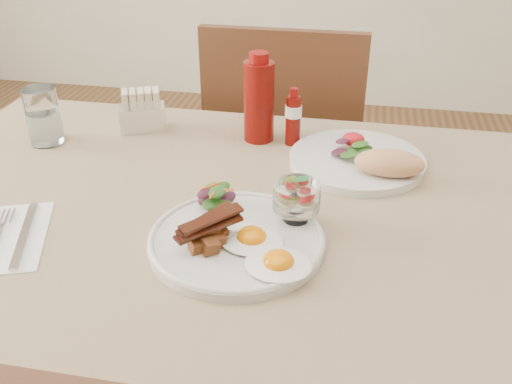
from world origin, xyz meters
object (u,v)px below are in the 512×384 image
(fruit_cup, at_px, (297,197))
(hot_sauce_bottle, at_px, (293,117))
(chair_far, at_px, (286,159))
(second_plate, at_px, (364,160))
(sugar_caddy, at_px, (142,113))
(ketchup_bottle, at_px, (259,100))
(water_glass, at_px, (44,119))
(main_plate, at_px, (237,241))
(table, at_px, (235,253))

(fruit_cup, relative_size, hot_sauce_bottle, 0.63)
(chair_far, bearing_deg, second_plate, -64.64)
(sugar_caddy, bearing_deg, ketchup_bottle, -21.78)
(ketchup_bottle, relative_size, hot_sauce_bottle, 1.54)
(chair_far, relative_size, ketchup_bottle, 4.83)
(ketchup_bottle, bearing_deg, chair_far, 87.85)
(water_glass, bearing_deg, fruit_cup, -21.94)
(chair_far, xyz_separation_m, second_plate, (0.22, -0.46, 0.25))
(main_plate, height_order, second_plate, second_plate)
(table, xyz_separation_m, hot_sauce_bottle, (0.06, 0.29, 0.15))
(fruit_cup, height_order, sugar_caddy, fruit_cup)
(main_plate, xyz_separation_m, sugar_caddy, (-0.30, 0.40, 0.03))
(ketchup_bottle, xyz_separation_m, sugar_caddy, (-0.27, 0.00, -0.05))
(chair_far, xyz_separation_m, sugar_caddy, (-0.28, -0.36, 0.27))
(second_plate, bearing_deg, sugar_caddy, 168.97)
(table, relative_size, second_plate, 4.91)
(main_plate, distance_m, ketchup_bottle, 0.41)
(water_glass, bearing_deg, sugar_caddy, 29.55)
(second_plate, bearing_deg, hot_sauce_bottle, 150.78)
(chair_far, xyz_separation_m, hot_sauce_bottle, (0.06, -0.37, 0.29))
(main_plate, height_order, ketchup_bottle, ketchup_bottle)
(chair_far, distance_m, fruit_cup, 0.76)
(main_plate, relative_size, sugar_caddy, 2.44)
(main_plate, height_order, hot_sauce_bottle, hot_sauce_bottle)
(fruit_cup, distance_m, ketchup_bottle, 0.36)
(chair_far, height_order, main_plate, chair_far)
(main_plate, xyz_separation_m, water_glass, (-0.49, 0.30, 0.05))
(table, height_order, second_plate, second_plate)
(hot_sauce_bottle, height_order, sugar_caddy, hot_sauce_bottle)
(second_plate, bearing_deg, main_plate, -122.13)
(fruit_cup, bearing_deg, main_plate, -141.19)
(second_plate, relative_size, sugar_caddy, 2.35)
(chair_far, height_order, hot_sauce_bottle, chair_far)
(chair_far, relative_size, water_glass, 7.64)
(table, xyz_separation_m, ketchup_bottle, (-0.01, 0.30, 0.18))
(hot_sauce_bottle, bearing_deg, ketchup_bottle, 172.68)
(hot_sauce_bottle, xyz_separation_m, water_glass, (-0.52, -0.09, -0.01))
(second_plate, distance_m, sugar_caddy, 0.51)
(table, bearing_deg, ketchup_bottle, 92.55)
(table, relative_size, ketchup_bottle, 6.90)
(chair_far, relative_size, hot_sauce_bottle, 7.43)
(fruit_cup, xyz_separation_m, ketchup_bottle, (-0.12, 0.33, 0.03))
(second_plate, bearing_deg, chair_far, 115.36)
(ketchup_bottle, bearing_deg, sugar_caddy, 179.87)
(main_plate, distance_m, water_glass, 0.57)
(chair_far, bearing_deg, sugar_caddy, -127.83)
(main_plate, height_order, fruit_cup, fruit_cup)
(table, xyz_separation_m, fruit_cup, (0.11, -0.03, 0.15))
(second_plate, height_order, water_glass, water_glass)
(main_plate, xyz_separation_m, hot_sauce_bottle, (0.04, 0.39, 0.05))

